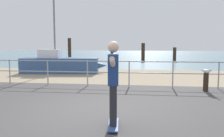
% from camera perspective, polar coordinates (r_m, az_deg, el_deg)
% --- Properties ---
extents(ground_plane, '(24.00, 10.00, 0.04)m').
position_cam_1_polar(ground_plane, '(4.92, -9.65, -14.02)').
color(ground_plane, '#474444').
rests_on(ground_plane, ground).
extents(beach_strip, '(24.00, 6.00, 0.04)m').
position_cam_1_polar(beach_strip, '(12.61, 1.11, -1.75)').
color(beach_strip, tan).
rests_on(beach_strip, ground).
extents(sea_surface, '(72.00, 50.00, 0.04)m').
position_cam_1_polar(sea_surface, '(40.48, 5.54, 3.46)').
color(sea_surface, slate).
rests_on(sea_surface, ground).
extents(railing_fence, '(13.38, 0.05, 1.05)m').
position_cam_1_polar(railing_fence, '(9.33, -6.04, -0.13)').
color(railing_fence, '#9EA0A5').
rests_on(railing_fence, ground).
extents(sailboat, '(5.05, 1.96, 4.86)m').
position_cam_1_polar(sailboat, '(13.97, -11.90, 1.01)').
color(sailboat, '#335184').
rests_on(sailboat, ground).
extents(skateboard, '(0.27, 0.82, 0.08)m').
position_cam_1_polar(skateboard, '(4.80, 0.32, -13.62)').
color(skateboard, '#334C8C').
rests_on(skateboard, ground).
extents(skateboarder, '(0.23, 1.45, 1.65)m').
position_cam_1_polar(skateboarder, '(4.57, 0.32, -2.32)').
color(skateboarder, '#26262B').
rests_on(skateboarder, skateboard).
extents(bollard_short, '(0.18, 0.18, 0.67)m').
position_cam_1_polar(bollard_short, '(8.90, 22.01, -3.20)').
color(bollard_short, '#332319').
rests_on(bollard_short, ground).
extents(seagull, '(0.28, 0.45, 0.18)m').
position_cam_1_polar(seagull, '(8.83, 22.18, -0.59)').
color(seagull, white).
rests_on(seagull, bollard_short).
extents(groyne_post_0, '(0.28, 0.28, 2.24)m').
position_cam_1_polar(groyne_post_0, '(20.37, -10.36, 4.22)').
color(groyne_post_0, '#332319').
rests_on(groyne_post_0, ground).
extents(groyne_post_1, '(0.29, 0.29, 1.84)m').
position_cam_1_polar(groyne_post_1, '(23.71, -0.00, 4.05)').
color(groyne_post_1, '#332319').
rests_on(groyne_post_1, ground).
extents(groyne_post_2, '(0.36, 0.36, 1.84)m').
position_cam_1_polar(groyne_post_2, '(23.97, 7.63, 4.01)').
color(groyne_post_2, '#332319').
rests_on(groyne_post_2, ground).
extents(groyne_post_3, '(0.33, 0.33, 1.41)m').
position_cam_1_polar(groyne_post_3, '(24.22, 15.08, 3.37)').
color(groyne_post_3, '#332319').
rests_on(groyne_post_3, ground).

